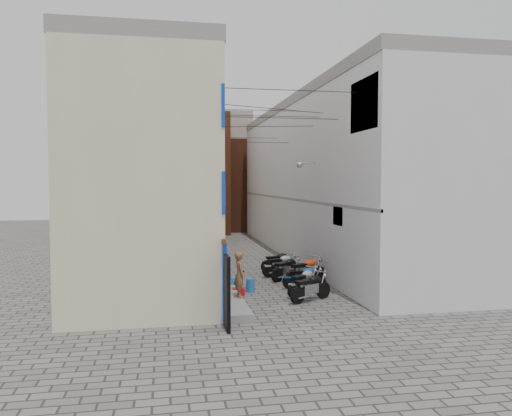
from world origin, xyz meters
TOP-DOWN VIEW (x-y plane):
  - ground at (0.00, 0.00)m, footprint 90.00×90.00m
  - plinth at (-2.05, 13.00)m, footprint 0.90×26.00m
  - building_left at (-4.98, 12.95)m, footprint 5.10×27.00m
  - building_right at (5.00, 13.00)m, footprint 5.94×26.00m
  - building_far_brick_left at (-2.00, 28.00)m, footprint 6.00×6.00m
  - building_far_brick_right at (3.00, 30.00)m, footprint 5.00×6.00m
  - building_far_concrete at (0.00, 34.00)m, footprint 8.00×5.00m
  - far_shopfront at (0.00, 25.20)m, footprint 2.00×0.30m
  - overhead_wires at (0.00, 7.64)m, footprint 5.80×13.02m
  - motorcycle_a at (0.91, 2.38)m, footprint 2.00×1.47m
  - motorcycle_b at (0.94, 3.34)m, footprint 1.91×1.71m
  - motorcycle_c at (1.26, 4.46)m, footprint 1.82×0.72m
  - motorcycle_d at (1.60, 5.37)m, footprint 2.25×1.55m
  - motorcycle_e at (1.03, 6.32)m, footprint 1.96×1.59m
  - motorcycle_f at (0.98, 7.27)m, footprint 2.07×1.26m
  - motorcycle_g at (1.12, 8.41)m, footprint 1.94×0.99m
  - person_a at (-1.70, 2.40)m, footprint 0.44×0.62m
  - person_b at (-2.12, 7.16)m, footprint 0.79×0.88m
  - water_jug_near at (-0.99, 4.25)m, footprint 0.35×0.35m
  - water_jug_far at (-1.55, 4.66)m, footprint 0.34×0.34m
  - red_crate at (-1.55, 3.75)m, footprint 0.46×0.35m

SIDE VIEW (x-z plane):
  - ground at x=0.00m, z-range 0.00..0.00m
  - plinth at x=-2.05m, z-range 0.00..0.25m
  - red_crate at x=-1.55m, z-range 0.00..0.29m
  - water_jug_far at x=-1.55m, z-range 0.00..0.51m
  - water_jug_near at x=-0.99m, z-range 0.00..0.53m
  - motorcycle_c at x=1.26m, z-range 0.00..1.03m
  - motorcycle_g at x=1.12m, z-range 0.00..1.08m
  - motorcycle_e at x=1.03m, z-range 0.00..1.13m
  - motorcycle_a at x=0.91m, z-range 0.00..1.13m
  - motorcycle_b at x=0.94m, z-range 0.00..1.13m
  - motorcycle_f at x=0.98m, z-range 0.00..1.15m
  - motorcycle_d at x=1.60m, z-range 0.00..1.25m
  - person_b at x=-2.12m, z-range 0.25..1.72m
  - person_a at x=-1.70m, z-range 0.25..1.88m
  - far_shopfront at x=0.00m, z-range 0.00..2.40m
  - building_far_brick_right at x=3.00m, z-range 0.00..8.00m
  - building_left at x=-4.98m, z-range 0.00..9.00m
  - building_right at x=5.00m, z-range 0.01..9.01m
  - building_far_brick_left at x=-2.00m, z-range 0.00..10.00m
  - building_far_concrete at x=0.00m, z-range 0.00..11.00m
  - overhead_wires at x=0.00m, z-range 6.46..7.79m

